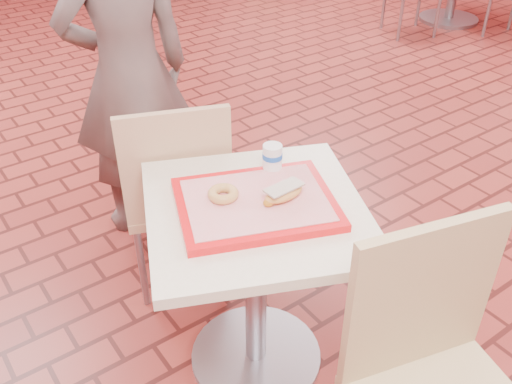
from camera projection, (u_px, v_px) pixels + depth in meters
wainscot_band at (377, 107)px, 2.93m from camera, size 8.00×10.00×1.00m
main_table at (256, 264)px, 1.95m from camera, size 0.70×0.70×0.73m
chair_main_front at (437, 377)px, 1.52m from camera, size 0.55×0.55×0.97m
chair_main_back at (176, 188)px, 2.31m from camera, size 0.54×0.54×0.91m
customer at (129, 73)px, 2.53m from camera, size 0.63×0.46×1.60m
serving_tray at (256, 204)px, 1.81m from camera, size 0.49×0.38×0.03m
ring_donut at (223, 194)px, 1.80m from camera, size 0.11×0.11×0.03m
long_john_donut at (283, 193)px, 1.79m from camera, size 0.15×0.08×0.05m
paper_cup at (272, 156)px, 1.93m from camera, size 0.07×0.07×0.09m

